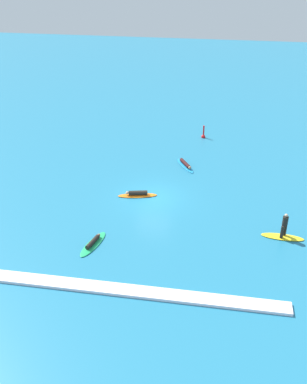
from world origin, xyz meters
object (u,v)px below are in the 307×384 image
at_px(surfer_on_green_board, 93,243).
at_px(surfer_on_orange_board, 137,194).
at_px(marker_buoy, 203,135).
at_px(surfer_on_blue_board, 185,165).
at_px(surfer_on_yellow_board, 283,232).

height_order(surfer_on_green_board, surfer_on_orange_board, surfer_on_orange_board).
distance_m(surfer_on_orange_board, marker_buoy, 12.71).
bearing_deg(surfer_on_blue_board, surfer_on_yellow_board, 7.21).
bearing_deg(surfer_on_blue_board, surfer_on_green_board, -52.01).
distance_m(surfer_on_green_board, surfer_on_blue_board, 12.86).
bearing_deg(surfer_on_orange_board, surfer_on_yellow_board, 147.96).
relative_size(surfer_on_orange_board, surfer_on_blue_board, 1.07).
bearing_deg(surfer_on_green_board, surfer_on_blue_board, -6.69).
relative_size(surfer_on_blue_board, marker_buoy, 2.13).
bearing_deg(marker_buoy, surfer_on_yellow_board, -68.71).
height_order(surfer_on_yellow_board, surfer_on_orange_board, surfer_on_yellow_board).
bearing_deg(surfer_on_green_board, marker_buoy, -2.78).
height_order(surfer_on_yellow_board, surfer_on_blue_board, surfer_on_yellow_board).
height_order(surfer_on_green_board, marker_buoy, marker_buoy).
relative_size(surfer_on_orange_board, marker_buoy, 2.28).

